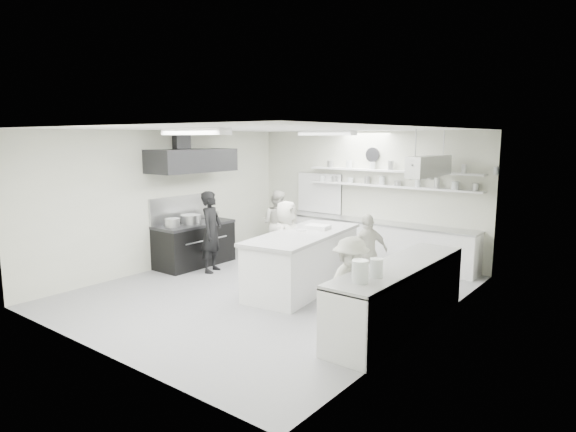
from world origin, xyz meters
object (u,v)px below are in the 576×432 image
Objects in this scene: cook_stove at (212,232)px; cook_back at (277,224)px; back_counter at (369,241)px; stove at (194,245)px; prep_island at (303,262)px; right_counter at (399,297)px.

cook_stove is 1.94m from cook_back.
back_counter is at bearing -165.15° from cook_back.
cook_stove is (0.73, -0.15, 0.42)m from stove.
cook_stove reaches higher than cook_back.
right_counter is at bearing -24.96° from prep_island.
cook_back reaches higher than right_counter.
cook_stove is (-2.22, -0.26, 0.35)m from prep_island.
cook_stove is (-4.52, 0.45, 0.40)m from right_counter.
back_counter reaches higher than stove.
right_counter is at bearing -6.52° from stove.
stove is 2.04m from cook_back.
cook_back is at bearing 132.23° from prep_island.
stove is at bearing 48.57° from cook_back.
back_counter is at bearing 83.17° from prep_island.
stove is 0.85m from cook_stove.
cook_back is at bearing -27.40° from cook_stove.
stove is 4.03m from back_counter.
cook_back is at bearing -152.09° from back_counter.
cook_back is (-2.00, 1.67, 0.29)m from prep_island.
cook_back is (0.96, 1.77, 0.35)m from stove.
right_counter is at bearing -55.35° from back_counter.
prep_island is at bearing 127.08° from cook_back.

